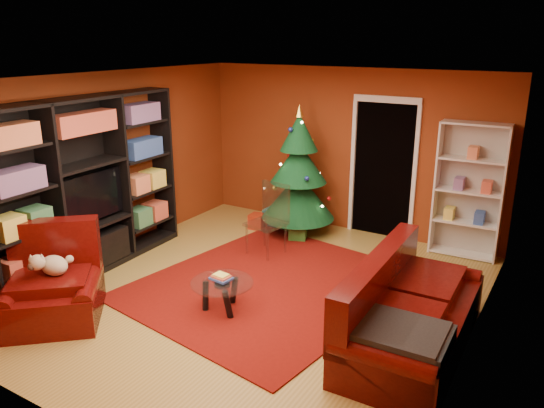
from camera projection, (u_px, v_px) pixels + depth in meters
The scene contains 18 objects.
floor at pixel (255, 294), 6.60m from camera, with size 5.00×5.50×0.05m, color olive.
ceiling at pixel (253, 77), 5.80m from camera, with size 5.00×5.50×0.05m, color silver.
wall_back at pixel (349, 151), 8.47m from camera, with size 5.00×0.05×2.60m, color maroon.
wall_left at pixel (104, 166), 7.45m from camera, with size 0.05×5.50×2.60m, color maroon.
wall_right at pixel (480, 232), 4.96m from camera, with size 0.05×5.50×2.60m, color maroon.
doorway at pixel (383, 171), 8.21m from camera, with size 1.06×0.60×2.16m, color black, non-canonical shape.
rug at pixel (270, 285), 6.79m from camera, with size 2.82×3.29×0.02m, color maroon.
media_unit at pixel (86, 187), 6.93m from camera, with size 0.46×3.03×2.32m, color black, non-canonical shape.
christmas_tree at pixel (299, 172), 8.33m from camera, with size 1.17×1.17×2.08m, color #0A381A, non-canonical shape.
gift_box_teal at pixel (273, 217), 8.92m from camera, with size 0.28×0.28×0.28m, color #237181.
gift_box_green at pixel (298, 231), 8.28m from camera, with size 0.26×0.26×0.26m, color #266F24.
gift_box_red at pixel (257, 221), 8.77m from camera, with size 0.24×0.24×0.24m, color maroon.
white_bookshelf at pixel (469, 191), 7.45m from camera, with size 0.92×0.33×1.98m, color white, non-canonical shape.
armchair at pixel (51, 285), 5.85m from camera, with size 1.09×1.09×0.85m, color #400706, non-canonical shape.
dog at pixel (54, 265), 5.84m from camera, with size 0.40×0.30×0.28m, color beige, non-canonical shape.
sofa at pixel (415, 305), 5.32m from camera, with size 2.20×0.99×0.95m, color #400706, non-canonical shape.
coffee_table at pixel (222, 296), 6.10m from camera, with size 0.73×0.73×0.45m, color gray, non-canonical shape.
acrylic_chair at pixel (266, 224), 7.61m from camera, with size 0.48×0.53×0.95m, color #66605B, non-canonical shape.
Camera 1 is at (3.25, -4.99, 3.05)m, focal length 35.00 mm.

